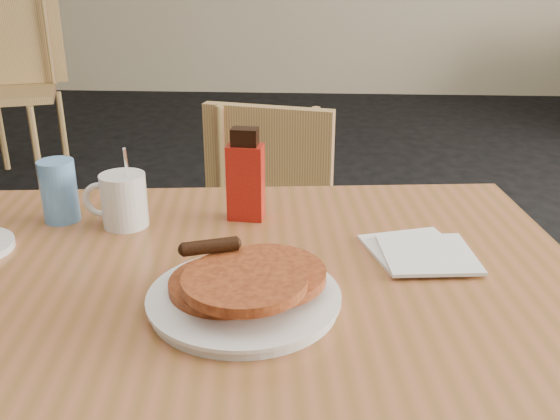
# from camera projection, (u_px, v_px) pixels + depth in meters

# --- Properties ---
(main_table) EXTENTS (1.28, 0.93, 0.75)m
(main_table) POSITION_uv_depth(u_px,v_px,m) (221.00, 295.00, 1.00)
(main_table) COLOR #9A5936
(main_table) RESTS_ON floor
(chair_main_far) EXTENTS (0.45, 0.45, 0.83)m
(chair_main_far) POSITION_uv_depth(u_px,v_px,m) (266.00, 231.00, 1.76)
(chair_main_far) COLOR tan
(chair_main_far) RESTS_ON floor
(chair_wall_extra) EXTENTS (0.60, 0.61, 1.04)m
(chair_wall_extra) POSITION_uv_depth(u_px,v_px,m) (15.00, 69.00, 3.50)
(chair_wall_extra) COLOR tan
(chair_wall_extra) RESTS_ON floor
(pancake_plate) EXTENTS (0.28, 0.28, 0.08)m
(pancake_plate) POSITION_uv_depth(u_px,v_px,m) (245.00, 290.00, 0.88)
(pancake_plate) COLOR white
(pancake_plate) RESTS_ON main_table
(coffee_mug) EXTENTS (0.12, 0.08, 0.16)m
(coffee_mug) POSITION_uv_depth(u_px,v_px,m) (123.00, 199.00, 1.13)
(coffee_mug) COLOR white
(coffee_mug) RESTS_ON main_table
(syrup_bottle) EXTENTS (0.07, 0.05, 0.18)m
(syrup_bottle) POSITION_uv_depth(u_px,v_px,m) (246.00, 178.00, 1.15)
(syrup_bottle) COLOR maroon
(syrup_bottle) RESTS_ON main_table
(napkin_stack) EXTENTS (0.19, 0.20, 0.01)m
(napkin_stack) POSITION_uv_depth(u_px,v_px,m) (421.00, 252.00, 1.04)
(napkin_stack) COLOR white
(napkin_stack) RESTS_ON main_table
(blue_tumbler) EXTENTS (0.07, 0.07, 0.12)m
(blue_tumbler) POSITION_uv_depth(u_px,v_px,m) (59.00, 191.00, 1.15)
(blue_tumbler) COLOR #5C96D7
(blue_tumbler) RESTS_ON main_table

